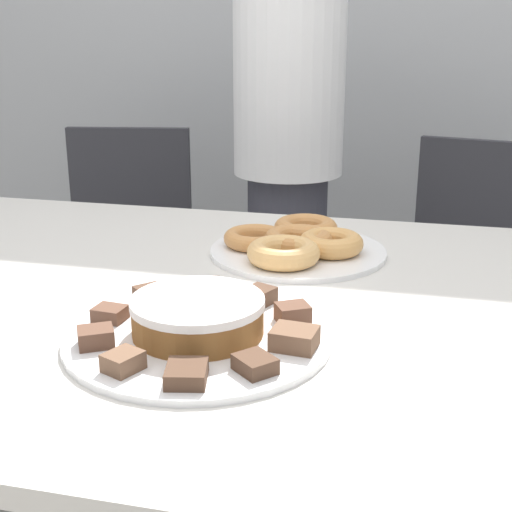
% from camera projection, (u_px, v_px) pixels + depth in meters
% --- Properties ---
extents(table, '(1.61, 1.06, 0.76)m').
position_uv_depth(table, '(213.00, 339.00, 1.19)').
color(table, silver).
rests_on(table, ground_plane).
extents(person_standing, '(0.31, 0.31, 1.57)m').
position_uv_depth(person_standing, '(288.00, 154.00, 2.03)').
color(person_standing, '#383842').
rests_on(person_standing, ground_plane).
extents(office_chair_left, '(0.51, 0.51, 0.87)m').
position_uv_depth(office_chair_left, '(125.00, 279.00, 2.28)').
color(office_chair_left, black).
rests_on(office_chair_left, ground_plane).
extents(office_chair_right, '(0.52, 0.52, 0.87)m').
position_uv_depth(office_chair_right, '(467.00, 309.00, 2.04)').
color(office_chair_right, black).
rests_on(office_chair_right, ground_plane).
extents(plate_cake, '(0.38, 0.38, 0.01)m').
position_uv_depth(plate_cake, '(198.00, 336.00, 1.00)').
color(plate_cake, white).
rests_on(plate_cake, table).
extents(plate_donuts, '(0.34, 0.34, 0.01)m').
position_uv_depth(plate_donuts, '(298.00, 252.00, 1.37)').
color(plate_donuts, white).
rests_on(plate_donuts, table).
extents(frosted_cake, '(0.19, 0.19, 0.05)m').
position_uv_depth(frosted_cake, '(198.00, 316.00, 0.99)').
color(frosted_cake, brown).
rests_on(frosted_cake, plate_cake).
extents(lamington_0, '(0.06, 0.07, 0.02)m').
position_uv_depth(lamington_0, '(187.00, 374.00, 0.86)').
color(lamington_0, '#513828').
rests_on(lamington_0, plate_cake).
extents(lamington_1, '(0.06, 0.06, 0.02)m').
position_uv_depth(lamington_1, '(255.00, 364.00, 0.89)').
color(lamington_1, '#513828').
rests_on(lamington_1, plate_cake).
extents(lamington_2, '(0.06, 0.06, 0.03)m').
position_uv_depth(lamington_2, '(294.00, 338.00, 0.95)').
color(lamington_2, brown).
rests_on(lamington_2, plate_cake).
extents(lamington_3, '(0.06, 0.06, 0.03)m').
position_uv_depth(lamington_3, '(293.00, 313.00, 1.03)').
color(lamington_3, brown).
rests_on(lamington_3, plate_cake).
extents(lamington_4, '(0.06, 0.06, 0.02)m').
position_uv_depth(lamington_4, '(259.00, 296.00, 1.10)').
color(lamington_4, '#513828').
rests_on(lamington_4, plate_cake).
extents(lamington_5, '(0.05, 0.06, 0.03)m').
position_uv_depth(lamington_5, '(207.00, 289.00, 1.13)').
color(lamington_5, brown).
rests_on(lamington_5, plate_cake).
extents(lamington_6, '(0.07, 0.07, 0.02)m').
position_uv_depth(lamington_6, '(152.00, 295.00, 1.11)').
color(lamington_6, '#513828').
rests_on(lamington_6, plate_cake).
extents(lamington_7, '(0.05, 0.04, 0.02)m').
position_uv_depth(lamington_7, '(110.00, 314.00, 1.04)').
color(lamington_7, brown).
rests_on(lamington_7, plate_cake).
extents(lamington_8, '(0.06, 0.06, 0.03)m').
position_uv_depth(lamington_8, '(96.00, 337.00, 0.96)').
color(lamington_8, brown).
rests_on(lamington_8, plate_cake).
extents(lamington_9, '(0.05, 0.06, 0.02)m').
position_uv_depth(lamington_9, '(123.00, 361.00, 0.89)').
color(lamington_9, brown).
rests_on(lamington_9, plate_cake).
extents(donut_0, '(0.13, 0.13, 0.04)m').
position_uv_depth(donut_0, '(298.00, 240.00, 1.36)').
color(donut_0, '#C68447').
rests_on(donut_0, plate_donuts).
extents(donut_1, '(0.12, 0.12, 0.04)m').
position_uv_depth(donut_1, '(331.00, 243.00, 1.34)').
color(donut_1, tan).
rests_on(donut_1, plate_donuts).
extents(donut_2, '(0.13, 0.13, 0.04)m').
position_uv_depth(donut_2, '(306.00, 228.00, 1.44)').
color(donut_2, '#C68447').
rests_on(donut_2, plate_donuts).
extents(donut_3, '(0.12, 0.12, 0.03)m').
position_uv_depth(donut_3, '(255.00, 238.00, 1.39)').
color(donut_3, '#C68447').
rests_on(donut_3, plate_donuts).
extents(donut_4, '(0.13, 0.13, 0.04)m').
position_uv_depth(donut_4, '(283.00, 253.00, 1.29)').
color(donut_4, '#E5AD66').
rests_on(donut_4, plate_donuts).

